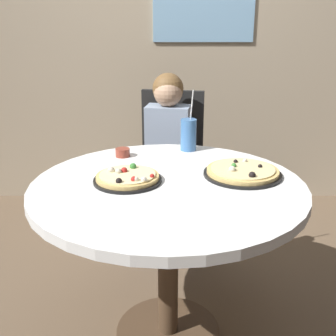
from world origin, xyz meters
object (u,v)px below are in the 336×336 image
pizza_veggie (128,178)px  sauce_bowl (123,152)px  chair_wooden (171,158)px  dining_table (168,207)px  soda_cup (189,135)px  pizza_cheese (243,172)px  diner_child (166,174)px

pizza_veggie → sauce_bowl: pizza_veggie is taller
chair_wooden → pizza_veggie: bearing=-100.6°
dining_table → soda_cup: soda_cup is taller
sauce_bowl → pizza_cheese: bearing=-26.0°
pizza_veggie → soda_cup: 0.52m
soda_cup → diner_child: bearing=107.9°
chair_wooden → sauce_bowl: size_ratio=13.57×
diner_child → pizza_cheese: bearing=-65.4°
soda_cup → sauce_bowl: bearing=-162.0°
diner_child → soda_cup: diner_child is taller
dining_table → pizza_cheese: pizza_cheese is taller
dining_table → pizza_cheese: bearing=16.4°
diner_child → soda_cup: 0.51m
diner_child → sauce_bowl: bearing=-114.2°
pizza_cheese → sauce_bowl: (-0.54, 0.26, 0.00)m
pizza_cheese → dining_table: bearing=-163.6°
pizza_cheese → chair_wooden: bearing=108.6°
pizza_veggie → pizza_cheese: (0.49, 0.07, -0.00)m
chair_wooden → diner_child: (-0.03, -0.18, -0.05)m
dining_table → pizza_veggie: bearing=172.1°
dining_table → soda_cup: 0.51m
soda_cup → pizza_cheese: bearing=-59.5°
dining_table → soda_cup: size_ratio=3.67×
soda_cup → sauce_bowl: 0.35m
pizza_cheese → pizza_veggie: bearing=-171.8°
pizza_veggie → sauce_bowl: size_ratio=4.05×
dining_table → diner_child: (-0.01, 0.82, -0.16)m
dining_table → chair_wooden: chair_wooden is taller
pizza_cheese → soda_cup: bearing=120.5°
diner_child → pizza_cheese: (0.33, -0.73, 0.28)m
pizza_cheese → diner_child: bearing=114.6°
chair_wooden → soda_cup: bearing=-80.7°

